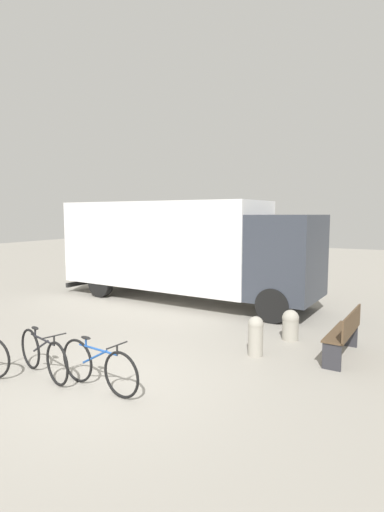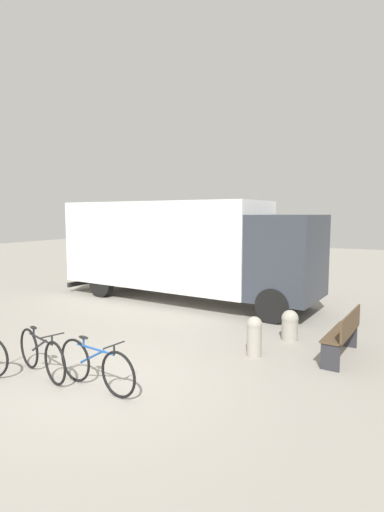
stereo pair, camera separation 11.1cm
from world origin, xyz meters
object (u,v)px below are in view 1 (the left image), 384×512
(park_bench, at_px, (345,332))
(bollard_far_bench, at_px, (290,324))
(delivery_truck, at_px, (181,246))
(bicycle_middle, at_px, (43,355))
(bollard_near_bench, at_px, (256,334))
(bicycle_far, at_px, (98,366))

(park_bench, xyz_separation_m, bollard_far_bench, (-1.25, 0.66, -0.17))
(delivery_truck, distance_m, park_bench, 6.53)
(bicycle_middle, xyz_separation_m, bollard_near_bench, (3.00, 2.74, 0.04))
(delivery_truck, height_order, bicycle_middle, delivery_truck)
(bicycle_far, xyz_separation_m, bollard_far_bench, (2.16, 4.06, -0.03))
(bollard_near_bench, bearing_deg, bollard_far_bench, 74.39)
(bicycle_far, distance_m, bollard_near_bench, 3.24)
(park_bench, bearing_deg, bollard_far_bench, 67.16)
(bicycle_far, bearing_deg, park_bench, 52.72)
(bicycle_middle, bearing_deg, bicycle_far, 19.01)
(park_bench, height_order, bollard_far_bench, park_bench)
(delivery_truck, bearing_deg, bollard_far_bench, -26.54)
(bicycle_middle, height_order, bicycle_far, same)
(park_bench, relative_size, bollard_far_bench, 2.44)
(delivery_truck, bearing_deg, park_bench, -25.81)
(delivery_truck, relative_size, bollard_far_bench, 12.88)
(bollard_far_bench, bearing_deg, bicycle_far, -118.04)
(bicycle_middle, bearing_deg, bollard_far_bench, 67.74)
(park_bench, xyz_separation_m, bollard_near_bench, (-1.63, -0.70, -0.09))
(bicycle_middle, relative_size, bollard_far_bench, 2.49)
(park_bench, bearing_deg, bollard_near_bench, 118.05)
(park_bench, bearing_deg, delivery_truck, 64.59)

